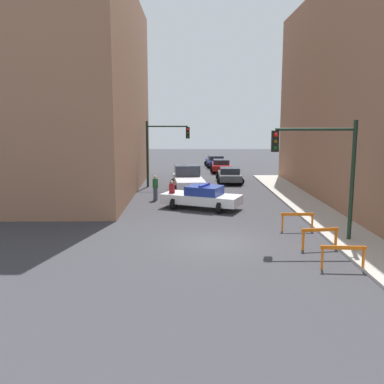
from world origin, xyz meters
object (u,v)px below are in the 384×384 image
(parked_car_mid, at_px, (221,166))
(traffic_light_near, at_px, (326,162))
(pedestrian_crossing, at_px, (172,193))
(parked_car_far, at_px, (215,161))
(barrier_mid, at_px, (320,235))
(white_truck, at_px, (188,179))
(parked_car_near, at_px, (230,175))
(police_car, at_px, (202,197))
(pedestrian_corner, at_px, (155,188))
(traffic_light_far, at_px, (161,144))
(barrier_back, at_px, (297,219))
(barrier_front, at_px, (343,253))

(parked_car_mid, bearing_deg, traffic_light_near, -81.58)
(traffic_light_near, distance_m, pedestrian_crossing, 10.61)
(parked_car_far, height_order, barrier_mid, parked_car_far)
(white_truck, xyz_separation_m, pedestrian_crossing, (-0.99, -5.82, -0.04))
(parked_car_near, bearing_deg, police_car, -102.20)
(pedestrian_corner, bearing_deg, white_truck, -27.01)
(barrier_mid, bearing_deg, parked_car_near, 95.71)
(traffic_light_near, xyz_separation_m, traffic_light_far, (-8.03, 15.66, -0.13))
(traffic_light_far, distance_m, parked_car_near, 6.65)
(pedestrian_corner, bearing_deg, barrier_mid, -140.44)
(white_truck, relative_size, parked_car_mid, 1.27)
(parked_car_mid, bearing_deg, barrier_back, -82.73)
(parked_car_far, bearing_deg, parked_car_mid, -90.06)
(traffic_light_near, height_order, white_truck, traffic_light_near)
(parked_car_mid, bearing_deg, barrier_front, -83.08)
(traffic_light_near, distance_m, parked_car_mid, 25.58)
(pedestrian_corner, height_order, barrier_mid, pedestrian_corner)
(traffic_light_near, distance_m, traffic_light_far, 17.60)
(traffic_light_far, distance_m, parked_car_far, 15.42)
(pedestrian_corner, relative_size, barrier_back, 1.04)
(parked_car_near, relative_size, pedestrian_crossing, 2.63)
(police_car, height_order, barrier_mid, police_car)
(parked_car_mid, bearing_deg, pedestrian_crossing, -101.21)
(parked_car_near, bearing_deg, barrier_front, -82.83)
(pedestrian_crossing, relative_size, barrier_mid, 1.04)
(barrier_mid, relative_size, barrier_back, 0.99)
(parked_car_near, distance_m, parked_car_mid, 7.45)
(traffic_light_far, xyz_separation_m, police_car, (2.96, -8.55, -2.67))
(parked_car_far, bearing_deg, barrier_back, -89.32)
(white_truck, distance_m, barrier_back, 12.73)
(traffic_light_far, height_order, white_truck, traffic_light_far)
(traffic_light_far, xyz_separation_m, pedestrian_crossing, (1.12, -8.06, -2.54))
(parked_car_mid, distance_m, barrier_mid, 26.48)
(parked_car_far, xyz_separation_m, barrier_mid, (2.32, -31.01, -0.06))
(traffic_light_far, distance_m, pedestrian_corner, 6.29)
(parked_car_far, bearing_deg, police_car, -99.39)
(police_car, bearing_deg, traffic_light_near, -120.56)
(barrier_front, height_order, barrier_back, same)
(traffic_light_near, height_order, barrier_back, traffic_light_near)
(traffic_light_near, distance_m, parked_car_far, 30.17)
(parked_car_near, bearing_deg, parked_car_far, 93.97)
(parked_car_near, bearing_deg, barrier_mid, -82.35)
(police_car, distance_m, barrier_back, 6.89)
(traffic_light_far, distance_m, barrier_mid, 18.60)
(police_car, height_order, parked_car_near, police_car)
(police_car, bearing_deg, barrier_mid, -126.84)
(police_car, height_order, parked_car_far, police_car)
(parked_car_far, height_order, pedestrian_corner, pedestrian_corner)
(pedestrian_corner, bearing_deg, parked_car_near, -30.93)
(parked_car_near, bearing_deg, white_truck, -126.71)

